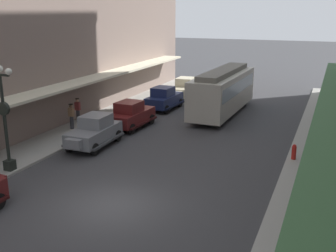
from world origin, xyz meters
TOP-DOWN VIEW (x-y plane):
  - ground_plane at (0.00, 0.00)m, footprint 200.00×200.00m
  - sidewalk_right at (7.50, 0.00)m, footprint 3.00×60.00m
  - parked_car_0 at (-4.76, 6.24)m, footprint 2.22×4.29m
  - parked_car_1 at (-4.57, 21.07)m, footprint 2.26×4.30m
  - parked_car_2 at (-4.62, 10.60)m, footprint 2.31×4.32m
  - parked_car_4 at (-4.62, 16.37)m, footprint 2.28×4.31m
  - streetcar at (0.16, 16.59)m, footprint 2.75×9.66m
  - lamp_post_with_clock at (-6.40, 1.11)m, footprint 1.42×0.44m
  - fire_hydrant at (6.35, 7.99)m, footprint 0.24×0.24m
  - pedestrian_0 at (-8.47, 9.99)m, footprint 0.36×0.28m
  - pedestrian_1 at (-7.85, 8.36)m, footprint 0.36×0.28m

SIDE VIEW (x-z plane):
  - ground_plane at x=0.00m, z-range 0.00..0.00m
  - sidewalk_right at x=7.50m, z-range 0.00..0.15m
  - fire_hydrant at x=6.35m, z-range 0.15..0.97m
  - parked_car_0 at x=-4.76m, z-range 0.02..1.86m
  - parked_car_1 at x=-4.57m, z-range 0.02..1.86m
  - parked_car_2 at x=-4.62m, z-range 0.02..1.86m
  - parked_car_4 at x=-4.62m, z-range 0.02..1.86m
  - pedestrian_0 at x=-8.47m, z-range 0.18..1.85m
  - pedestrian_1 at x=-7.85m, z-range 0.18..1.85m
  - streetcar at x=0.16m, z-range 0.17..3.63m
  - lamp_post_with_clock at x=-6.40m, z-range 0.41..5.57m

